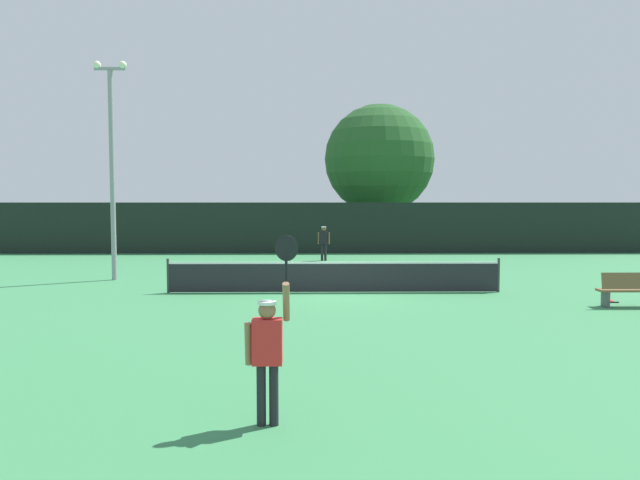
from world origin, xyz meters
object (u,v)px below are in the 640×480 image
Objects in this scene: player_receiving at (324,240)px; light_pole at (112,156)px; parked_car_mid at (285,232)px; parked_car_far at (354,233)px; spare_racket at (609,300)px; player_serving at (268,343)px; parked_car_near at (201,233)px; tennis_ball at (260,276)px; large_tree at (379,159)px; courtside_bench at (633,289)px.

light_pole reaches higher than player_receiving.
parked_car_mid is 4.73m from parked_car_far.
spare_racket is at bearing -67.50° from parked_car_mid.
player_serving reaches higher than parked_car_mid.
light_pole is 17.27m from parked_car_near.
tennis_ball is 0.02× the size of parked_car_mid.
player_receiving is at bearing 67.48° from tennis_ball.
large_tree reaches higher than parked_car_near.
player_receiving is 0.38× the size of parked_car_mid.
parked_car_near is (-11.23, 1.11, -4.59)m from large_tree.
spare_racket is at bearing -28.48° from tennis_ball.
player_receiving is 15.03m from courtside_bench.
light_pole reaches higher than parked_car_mid.
parked_car_near is at bearing -163.21° from parked_car_mid.
large_tree reaches higher than parked_car_far.
parked_car_mid is at bearing -78.88° from player_receiving.
parked_car_mid is at bearing 164.79° from parked_car_far.
player_serving reaches higher than parked_car_far.
parked_car_near is 9.81m from parked_car_far.
tennis_ball is at bearing -103.52° from parked_car_far.
player_receiving is 3.13× the size of spare_racket.
parked_car_near is 1.04× the size of parked_car_mid.
large_tree is 12.18m from parked_car_near.
spare_racket is 0.12× the size of parked_car_mid.
player_serving is at bearing -88.97° from parked_car_mid.
tennis_ball is at bearing 67.48° from player_receiving.
large_tree is (-4.40, 21.62, 4.89)m from courtside_bench.
spare_racket is at bearing -17.42° from light_pole.
parked_car_mid is (5.40, 18.58, -3.67)m from light_pole.
courtside_bench is at bearing -20.41° from light_pole.
tennis_ball is 0.04× the size of courtside_bench.
parked_car_near is at bearing 174.35° from large_tree.
spare_racket is at bearing -78.39° from large_tree.
light_pole is (-15.57, 4.89, 4.43)m from spare_racket.
courtside_bench is 22.60m from large_tree.
player_receiving is 12.59m from parked_car_near.
tennis_ball is 0.13× the size of spare_racket.
player_receiving is 0.19× the size of large_tree.
large_tree reaches higher than parked_car_mid.
large_tree is (6.15, 15.02, 5.33)m from tennis_ball.
parked_car_mid and parked_car_far have the same top height.
spare_racket is 21.76m from large_tree.
parked_car_mid is (-2.30, 11.72, -0.21)m from player_receiving.
large_tree is at bearing -26.27° from parked_car_mid.
large_tree is at bearing 54.31° from light_pole.
player_serving is at bearing -65.46° from light_pole.
light_pole reaches higher than parked_car_near.
parked_car_mid is (-1.13, 32.88, -0.28)m from player_serving.
player_receiving is 0.37× the size of parked_car_near.
light_pole is 19.69m from parked_car_mid.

